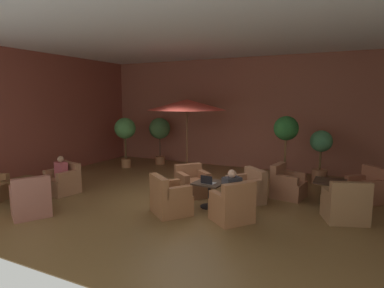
% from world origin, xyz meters
% --- Properties ---
extents(ground_plane, '(10.77, 8.55, 0.02)m').
position_xyz_m(ground_plane, '(0.00, 0.00, -0.01)').
color(ground_plane, brown).
extents(wall_back_brick, '(10.77, 0.08, 4.08)m').
position_xyz_m(wall_back_brick, '(0.00, 4.23, 2.04)').
color(wall_back_brick, '#955340').
rests_on(wall_back_brick, ground_plane).
extents(wall_left_accent, '(0.08, 8.55, 4.08)m').
position_xyz_m(wall_left_accent, '(-5.35, 0.00, 2.04)').
color(wall_left_accent, brown).
rests_on(wall_left_accent, ground_plane).
extents(ceiling_slab, '(10.77, 8.55, 0.06)m').
position_xyz_m(ceiling_slab, '(0.00, 0.00, 4.11)').
color(ceiling_slab, silver).
rests_on(ceiling_slab, wall_back_brick).
extents(cafe_table_front_left, '(0.74, 0.74, 0.61)m').
position_xyz_m(cafe_table_front_left, '(0.91, -0.50, 0.44)').
color(cafe_table_front_left, black).
rests_on(cafe_table_front_left, ground_plane).
extents(armchair_front_left_north, '(1.13, 1.13, 0.83)m').
position_xyz_m(armchair_front_left_north, '(1.60, 0.27, 0.30)').
color(armchair_front_left_north, '#946446').
rests_on(armchair_front_left_north, ground_plane).
extents(armchair_front_left_east, '(1.09, 1.09, 0.81)m').
position_xyz_m(armchair_front_left_east, '(0.13, 0.16, 0.31)').
color(armchair_front_left_east, '#905B3D').
rests_on(armchair_front_left_east, ground_plane).
extents(armchair_front_left_south, '(1.09, 1.08, 0.89)m').
position_xyz_m(armchair_front_left_south, '(0.29, -1.30, 0.33)').
color(armchair_front_left_south, '#99603B').
rests_on(armchair_front_left_south, ground_plane).
extents(armchair_front_left_west, '(1.02, 1.03, 0.89)m').
position_xyz_m(armchair_front_left_west, '(1.71, -1.13, 0.33)').
color(armchair_front_left_west, '#9E633E').
rests_on(armchair_front_left_west, ground_plane).
extents(cafe_table_front_right, '(0.74, 0.74, 0.61)m').
position_xyz_m(cafe_table_front_right, '(3.49, 0.92, 0.46)').
color(cafe_table_front_right, black).
rests_on(cafe_table_front_right, ground_plane).
extents(armchair_front_right_north, '(1.00, 0.95, 0.91)m').
position_xyz_m(armchair_front_right_north, '(3.84, -0.08, 0.33)').
color(armchair_front_right_north, '#986B45').
rests_on(armchair_front_right_north, ground_plane).
extents(armchair_front_right_east, '(1.00, 1.00, 0.89)m').
position_xyz_m(armchair_front_right_east, '(4.29, 1.60, 0.32)').
color(armchair_front_right_east, '#9D5A3F').
rests_on(armchair_front_right_east, ground_plane).
extents(armchair_front_right_south, '(0.89, 0.86, 0.87)m').
position_xyz_m(armchair_front_right_south, '(2.45, 1.11, 0.32)').
color(armchair_front_right_south, '#975C40').
rests_on(armchair_front_right_south, ground_plane).
extents(cafe_table_mid_center, '(0.73, 0.73, 0.61)m').
position_xyz_m(cafe_table_mid_center, '(-3.32, -2.24, 0.47)').
color(cafe_table_mid_center, black).
rests_on(cafe_table_mid_center, ground_plane).
extents(armchair_mid_center_north, '(0.85, 0.84, 0.82)m').
position_xyz_m(armchair_mid_center_north, '(-3.15, -1.20, 0.31)').
color(armchair_mid_center_north, '#966243').
rests_on(armchair_mid_center_north, ground_plane).
extents(armchair_mid_center_south, '(1.04, 1.03, 0.93)m').
position_xyz_m(armchair_mid_center_south, '(-2.40, -2.77, 0.34)').
color(armchair_mid_center_south, '#9B5B4B').
rests_on(armchair_mid_center_south, ground_plane).
extents(patio_umbrella_tall_red, '(2.65, 2.65, 2.56)m').
position_xyz_m(patio_umbrella_tall_red, '(-1.10, 2.29, 2.37)').
color(patio_umbrella_tall_red, '#2D2D2D').
rests_on(patio_umbrella_tall_red, ground_plane).
extents(potted_tree_left_corner, '(0.66, 0.66, 1.64)m').
position_xyz_m(potted_tree_left_corner, '(3.09, 3.01, 1.05)').
color(potted_tree_left_corner, '#A56442').
rests_on(potted_tree_left_corner, ground_plane).
extents(potted_tree_mid_left, '(0.79, 0.79, 1.88)m').
position_xyz_m(potted_tree_mid_left, '(-3.69, 2.27, 1.38)').
color(potted_tree_mid_left, '#A16840').
rests_on(potted_tree_mid_left, ground_plane).
extents(potted_tree_mid_right, '(0.83, 0.83, 1.84)m').
position_xyz_m(potted_tree_mid_right, '(-2.85, 3.37, 1.33)').
color(potted_tree_mid_right, '#A76540').
rests_on(potted_tree_mid_right, ground_plane).
extents(potted_tree_right_corner, '(0.73, 0.73, 2.07)m').
position_xyz_m(potted_tree_right_corner, '(2.15, 2.41, 1.41)').
color(potted_tree_right_corner, '#AA6147').
rests_on(potted_tree_right_corner, ground_plane).
extents(patron_blue_shirt, '(0.42, 0.44, 0.68)m').
position_xyz_m(patron_blue_shirt, '(1.68, -1.10, 0.73)').
color(patron_blue_shirt, '#313036').
rests_on(patron_blue_shirt, ground_plane).
extents(patron_by_window, '(0.37, 0.26, 0.61)m').
position_xyz_m(patron_by_window, '(-3.15, -1.23, 0.70)').
color(patron_by_window, '#AE4950').
rests_on(patron_by_window, ground_plane).
extents(iced_drink_cup, '(0.08, 0.08, 0.11)m').
position_xyz_m(iced_drink_cup, '(0.78, -0.40, 0.66)').
color(iced_drink_cup, white).
rests_on(iced_drink_cup, cafe_table_front_left).
extents(open_laptop, '(0.34, 0.26, 0.20)m').
position_xyz_m(open_laptop, '(0.92, -0.62, 0.66)').
color(open_laptop, '#9EA0A5').
rests_on(open_laptop, cafe_table_front_left).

